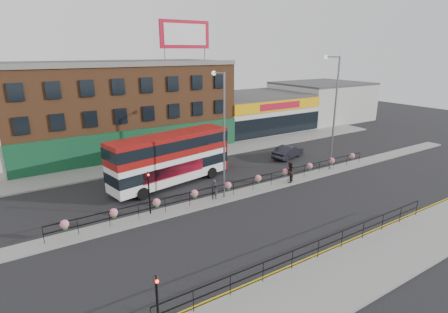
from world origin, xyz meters
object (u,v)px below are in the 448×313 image
pedestrian_b (290,172)px  lamp_column_east (333,104)px  double_decker_bus (171,154)px  pedestrian_a (214,189)px  lamp_column_west (222,125)px  car (288,152)px

pedestrian_b → lamp_column_east: (5.86, 0.77, 5.53)m
pedestrian_b → lamp_column_east: size_ratio=0.17×
double_decker_bus → pedestrian_a: size_ratio=7.18×
pedestrian_a → pedestrian_b: size_ratio=0.86×
pedestrian_b → lamp_column_east: lamp_column_east is taller
lamp_column_west → double_decker_bus: bearing=113.2°
lamp_column_west → car: bearing=24.0°
lamp_column_east → double_decker_bus: bearing=161.7°
pedestrian_a → car: bearing=-91.9°
pedestrian_b → pedestrian_a: bearing=-36.7°
pedestrian_a → lamp_column_west: 5.10m
car → lamp_column_east: lamp_column_east is taller
pedestrian_a → lamp_column_east: 14.55m
lamp_column_west → pedestrian_b: bearing=-5.1°
pedestrian_b → lamp_column_west: 8.33m
pedestrian_b → lamp_column_east: bearing=154.5°
pedestrian_a → lamp_column_west: bearing=-107.5°
pedestrian_b → car: bearing=-164.6°
pedestrian_b → lamp_column_west: lamp_column_west is taller
pedestrian_a → lamp_column_west: size_ratio=0.16×
double_decker_bus → lamp_column_east: bearing=-18.3°
pedestrian_b → lamp_column_west: (-6.71, 0.60, 4.90)m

